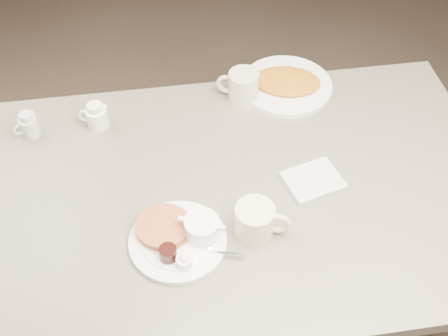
{
  "coord_description": "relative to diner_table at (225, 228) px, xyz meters",
  "views": [
    {
      "loc": [
        -0.14,
        -0.93,
        1.91
      ],
      "look_at": [
        0.0,
        0.02,
        0.82
      ],
      "focal_mm": 44.97,
      "sensor_mm": 36.0,
      "label": 1
    }
  ],
  "objects": [
    {
      "name": "creamer_left",
      "position": [
        -0.53,
        0.29,
        0.21
      ],
      "size": [
        0.07,
        0.06,
        0.08
      ],
      "color": "silver",
      "rests_on": "diner_table"
    },
    {
      "name": "diner_table",
      "position": [
        0.0,
        0.0,
        0.0
      ],
      "size": [
        1.5,
        0.9,
        0.75
      ],
      "color": "slate",
      "rests_on": "ground"
    },
    {
      "name": "coffee_mug_far",
      "position": [
        0.11,
        0.35,
        0.22
      ],
      "size": [
        0.14,
        0.12,
        0.1
      ],
      "color": "beige",
      "rests_on": "diner_table"
    },
    {
      "name": "main_plate",
      "position": [
        -0.13,
        -0.14,
        0.19
      ],
      "size": [
        0.32,
        0.32,
        0.07
      ],
      "color": "white",
      "rests_on": "diner_table"
    },
    {
      "name": "napkin",
      "position": [
        0.24,
        -0.01,
        0.18
      ],
      "size": [
        0.17,
        0.15,
        0.02
      ],
      "color": "silver",
      "rests_on": "diner_table"
    },
    {
      "name": "coffee_mug_near",
      "position": [
        0.06,
        -0.14,
        0.22
      ],
      "size": [
        0.15,
        0.12,
        0.09
      ],
      "color": "beige",
      "rests_on": "diner_table"
    },
    {
      "name": "creamer_right",
      "position": [
        -0.33,
        0.3,
        0.21
      ],
      "size": [
        0.1,
        0.08,
        0.08
      ],
      "color": "white",
      "rests_on": "diner_table"
    },
    {
      "name": "hash_plate",
      "position": [
        0.25,
        0.39,
        0.18
      ],
      "size": [
        0.35,
        0.35,
        0.04
      ],
      "color": "white",
      "rests_on": "diner_table"
    }
  ]
}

